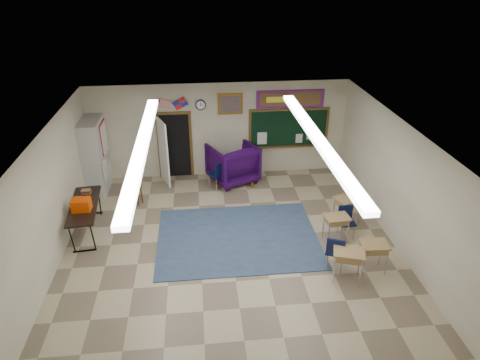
{
  "coord_description": "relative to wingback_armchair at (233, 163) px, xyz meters",
  "views": [
    {
      "loc": [
        -0.67,
        -8.07,
        6.26
      ],
      "look_at": [
        0.34,
        1.5,
        1.28
      ],
      "focal_mm": 32.0,
      "sensor_mm": 36.0,
      "label": 1
    }
  ],
  "objects": [
    {
      "name": "student_chair_desk_b",
      "position": [
        2.55,
        -3.39,
        -0.2
      ],
      "size": [
        0.41,
        0.41,
        0.81
      ],
      "primitive_type": null,
      "rotation": [
        0.0,
        0.0,
        0.02
      ],
      "color": "black",
      "rests_on": "floor"
    },
    {
      "name": "right_wall",
      "position": [
        3.64,
        -3.97,
        0.89
      ],
      "size": [
        0.04,
        9.0,
        3.0
      ],
      "primitive_type": "cube",
      "color": "beige",
      "rests_on": "floor"
    },
    {
      "name": "bulletin_board",
      "position": [
        1.84,
        0.5,
        1.84
      ],
      "size": [
        2.1,
        0.05,
        0.55
      ],
      "color": "#AF0F19",
      "rests_on": "back_wall"
    },
    {
      "name": "wingback_armchair",
      "position": [
        0.0,
        0.0,
        0.0
      ],
      "size": [
        1.74,
        1.75,
        1.22
      ],
      "primitive_type": "imported",
      "rotation": [
        0.0,
        0.0,
        3.57
      ],
      "color": "#210536",
      "rests_on": "floor"
    },
    {
      "name": "storage_cabinet",
      "position": [
        -4.08,
        -0.12,
        0.49
      ],
      "size": [
        0.59,
        1.25,
        2.2
      ],
      "color": "#A7A8A3",
      "rests_on": "floor"
    },
    {
      "name": "student_desk_back_left",
      "position": [
        2.03,
        -5.0,
        -0.17
      ],
      "size": [
        0.76,
        0.65,
        0.78
      ],
      "rotation": [
        0.0,
        0.0,
        -0.3
      ],
      "color": "#A57C4C",
      "rests_on": "floor"
    },
    {
      "name": "floor",
      "position": [
        -0.36,
        -3.97,
        -0.61
      ],
      "size": [
        9.0,
        9.0,
        0.0
      ],
      "primitive_type": "plane",
      "color": "tan",
      "rests_on": "ground"
    },
    {
      "name": "doorway",
      "position": [
        -1.86,
        0.39,
        0.45
      ],
      "size": [
        1.1,
        0.89,
        2.16
      ],
      "color": "black",
      "rests_on": "back_wall"
    },
    {
      "name": "student_chair_desk_a",
      "position": [
        1.9,
        -4.55,
        -0.17
      ],
      "size": [
        0.59,
        0.59,
        0.89
      ],
      "primitive_type": null,
      "rotation": [
        0.0,
        0.0,
        2.71
      ],
      "color": "black",
      "rests_on": "floor"
    },
    {
      "name": "fluorescent_strips",
      "position": [
        -0.36,
        -3.97,
        2.33
      ],
      "size": [
        3.86,
        6.0,
        0.1
      ],
      "primitive_type": null,
      "color": "white",
      "rests_on": "ceiling"
    },
    {
      "name": "folding_table",
      "position": [
        -3.95,
        -2.49,
        -0.17
      ],
      "size": [
        0.83,
        2.01,
        1.11
      ],
      "rotation": [
        0.0,
        0.0,
        0.09
      ],
      "color": "black",
      "rests_on": "floor"
    },
    {
      "name": "student_desk_front_left",
      "position": [
        2.23,
        -3.54,
        -0.21
      ],
      "size": [
        0.63,
        0.5,
        0.71
      ],
      "rotation": [
        0.0,
        0.0,
        0.1
      ],
      "color": "#A57C4C",
      "rests_on": "floor"
    },
    {
      "name": "student_desk_front_right",
      "position": [
        2.75,
        -2.81,
        -0.17
      ],
      "size": [
        0.78,
        0.68,
        0.78
      ],
      "rotation": [
        0.0,
        0.0,
        0.35
      ],
      "color": "#A57C4C",
      "rests_on": "floor"
    },
    {
      "name": "left_wall",
      "position": [
        -4.36,
        -3.97,
        0.89
      ],
      "size": [
        0.04,
        9.0,
        3.0
      ],
      "primitive_type": "cube",
      "color": "beige",
      "rests_on": "floor"
    },
    {
      "name": "wall_clock",
      "position": [
        -0.91,
        0.5,
        1.74
      ],
      "size": [
        0.32,
        0.05,
        0.32
      ],
      "color": "black",
      "rests_on": "back_wall"
    },
    {
      "name": "area_rug",
      "position": [
        -0.16,
        -3.17,
        -0.6
      ],
      "size": [
        4.0,
        3.0,
        0.02
      ],
      "primitive_type": "cube",
      "color": "#364A67",
      "rests_on": "floor"
    },
    {
      "name": "chalkboard",
      "position": [
        1.84,
        0.5,
        0.86
      ],
      "size": [
        2.55,
        0.14,
        1.3
      ],
      "color": "#553B18",
      "rests_on": "back_wall"
    },
    {
      "name": "wooden_stool",
      "position": [
        -2.84,
        -1.16,
        -0.31
      ],
      "size": [
        0.32,
        0.32,
        0.57
      ],
      "color": "#4A2C16",
      "rests_on": "floor"
    },
    {
      "name": "wall_flags",
      "position": [
        -1.76,
        0.47,
        1.87
      ],
      "size": [
        1.16,
        0.06,
        0.7
      ],
      "primitive_type": null,
      "color": "red",
      "rests_on": "back_wall"
    },
    {
      "name": "back_wall",
      "position": [
        -0.36,
        0.53,
        0.89
      ],
      "size": [
        8.0,
        0.04,
        3.0
      ],
      "primitive_type": "cube",
      "color": "beige",
      "rests_on": "floor"
    },
    {
      "name": "ceiling",
      "position": [
        -0.36,
        -3.97,
        2.39
      ],
      "size": [
        8.0,
        9.0,
        0.04
      ],
      "primitive_type": "cube",
      "color": "silver",
      "rests_on": "back_wall"
    },
    {
      "name": "student_chair_reading",
      "position": [
        -0.53,
        -0.46,
        -0.16
      ],
      "size": [
        0.63,
        0.63,
        0.9
      ],
      "primitive_type": null,
      "rotation": [
        0.0,
        0.0,
        3.79
      ],
      "color": "black",
      "rests_on": "floor"
    },
    {
      "name": "framed_art_print",
      "position": [
        -0.01,
        0.5,
        1.74
      ],
      "size": [
        0.75,
        0.05,
        0.65
      ],
      "color": "#8B5C1A",
      "rests_on": "back_wall"
    },
    {
      "name": "student_desk_back_right",
      "position": [
        2.7,
        -4.74,
        -0.2
      ],
      "size": [
        0.62,
        0.47,
        0.73
      ],
      "rotation": [
        0.0,
        0.0,
        -0.03
      ],
      "color": "#A57C4C",
      "rests_on": "floor"
    }
  ]
}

